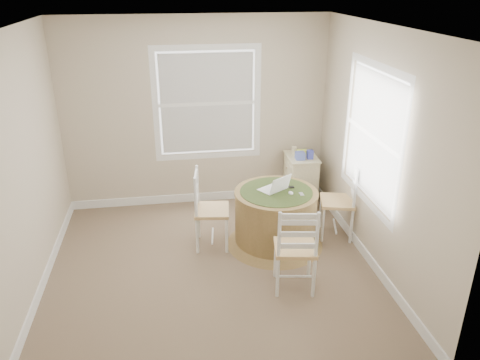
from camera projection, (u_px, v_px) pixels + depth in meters
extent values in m
cube|color=#826852|center=(212.00, 270.00, 5.25)|extent=(3.60, 3.60, 0.02)
cube|color=white|center=(205.00, 26.00, 4.20)|extent=(3.60, 3.60, 0.02)
cube|color=#C5B49B|center=(196.00, 114.00, 6.37)|extent=(3.60, 0.02, 2.60)
cube|color=#C5B49B|center=(235.00, 260.00, 3.09)|extent=(3.60, 0.02, 2.60)
cube|color=#C5B49B|center=(20.00, 173.00, 4.47)|extent=(0.02, 3.60, 2.60)
cube|color=#C5B49B|center=(378.00, 152.00, 4.98)|extent=(0.02, 3.60, 2.60)
cube|color=white|center=(200.00, 197.00, 6.84)|extent=(3.60, 0.02, 0.12)
cube|color=white|center=(44.00, 280.00, 4.96)|extent=(0.02, 3.60, 0.12)
cube|color=white|center=(364.00, 252.00, 5.48)|extent=(0.02, 3.60, 0.12)
cylinder|color=olive|center=(275.00, 216.00, 5.61)|extent=(0.97, 0.97, 0.63)
cone|color=olive|center=(275.00, 241.00, 5.75)|extent=(1.17, 1.17, 0.07)
cylinder|color=olive|center=(276.00, 193.00, 5.49)|extent=(0.99, 0.99, 0.03)
cylinder|color=#3A481F|center=(276.00, 192.00, 5.49)|extent=(0.85, 0.85, 0.01)
cone|color=#3A481F|center=(276.00, 196.00, 5.51)|extent=(0.95, 0.95, 0.10)
cube|color=white|center=(272.00, 189.00, 5.54)|extent=(0.37, 0.35, 0.02)
cube|color=silver|center=(272.00, 188.00, 5.54)|extent=(0.27, 0.24, 0.00)
cube|color=black|center=(281.00, 184.00, 5.41)|extent=(0.29, 0.22, 0.20)
ellipsoid|color=white|center=(291.00, 193.00, 5.43)|extent=(0.06, 0.09, 0.03)
cube|color=#B7BABF|center=(301.00, 194.00, 5.41)|extent=(0.05, 0.09, 0.02)
cube|color=black|center=(291.00, 188.00, 5.58)|extent=(0.06, 0.05, 0.02)
cube|color=beige|center=(300.00, 181.00, 6.64)|extent=(0.39, 0.53, 0.71)
cube|color=beige|center=(302.00, 157.00, 6.50)|extent=(0.42, 0.56, 0.02)
cube|color=beige|center=(287.00, 195.00, 6.71)|extent=(0.02, 0.44, 0.15)
cube|color=beige|center=(288.00, 181.00, 6.62)|extent=(0.02, 0.44, 0.15)
cube|color=beige|center=(288.00, 168.00, 6.54)|extent=(0.02, 0.44, 0.15)
cube|color=#5567C3|center=(300.00, 156.00, 6.37)|extent=(0.12, 0.12, 0.10)
cube|color=#D8EA52|center=(302.00, 152.00, 6.55)|extent=(0.15, 0.10, 0.06)
cube|color=#383EA8|center=(310.00, 154.00, 6.39)|extent=(0.08, 0.08, 0.12)
cylinder|color=beige|center=(294.00, 150.00, 6.59)|extent=(0.07, 0.07, 0.09)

